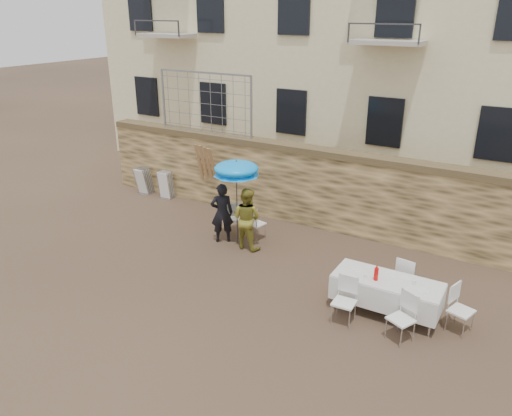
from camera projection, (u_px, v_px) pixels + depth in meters
The scene contains 17 objects.
ground at pixel (187, 299), 10.58m from camera, with size 80.00×80.00×0.00m, color brown.
stone_wall at pixel (294, 184), 14.18m from camera, with size 13.00×0.50×2.20m, color olive.
chain_link_fence at pixel (205, 104), 14.85m from camera, with size 3.20×0.06×1.80m, color gray, non-canonical shape.
man_suit at pixel (222, 213), 12.93m from camera, with size 0.58×0.38×1.60m, color black.
woman_dress at pixel (247, 219), 12.57m from camera, with size 0.78×0.61×1.61m, color gold.
umbrella at pixel (236, 171), 12.38m from camera, with size 1.17×1.17×2.09m.
couple_chair_left at pixel (234, 217), 13.49m from camera, with size 0.48×0.48×0.96m, color white, non-canonical shape.
couple_chair_right at pixel (256, 222), 13.16m from camera, with size 0.48×0.48×0.96m, color white, non-canonical shape.
banquet_table at pixel (388, 281), 9.82m from camera, with size 2.10×0.85×0.78m.
soda_bottle at pixel (376, 274), 9.73m from camera, with size 0.09×0.09×0.26m, color red.
table_chair_front_left at pixel (344, 302), 9.60m from camera, with size 0.48×0.48×0.96m, color white, non-canonical shape.
table_chair_front_right at pixel (401, 318), 9.08m from camera, with size 0.48×0.48×0.96m, color white, non-canonical shape.
table_chair_back at pixel (407, 277), 10.46m from camera, with size 0.48×0.48×0.96m, color white, non-canonical shape.
table_chair_side at pixel (461, 310), 9.34m from camera, with size 0.48×0.48×0.96m, color white, non-canonical shape.
chair_stack_left at pixel (147, 179), 16.58m from camera, with size 0.46×0.47×0.92m, color white, non-canonical shape.
chair_stack_right at pixel (168, 184), 16.16m from camera, with size 0.46×0.40×0.92m, color white, non-canonical shape.
wood_planks at pixel (210, 175), 15.26m from camera, with size 0.70×0.20×2.00m, color #A37749, non-canonical shape.
Camera 1 is at (5.87, -7.12, 5.71)m, focal length 35.00 mm.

